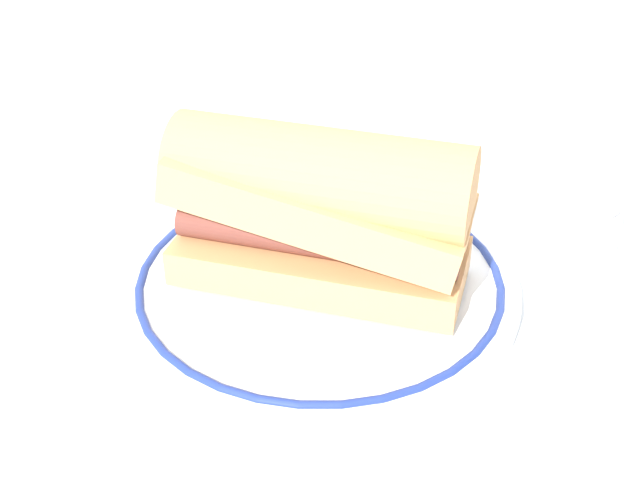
{
  "coord_description": "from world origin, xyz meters",
  "views": [
    {
      "loc": [
        0.17,
        -0.49,
        0.37
      ],
      "look_at": [
        0.03,
        -0.02,
        0.04
      ],
      "focal_mm": 48.54,
      "sensor_mm": 36.0,
      "label": 1
    }
  ],
  "objects": [
    {
      "name": "ground_plane",
      "position": [
        0.0,
        0.0,
        0.0
      ],
      "size": [
        1.5,
        1.5,
        0.0
      ],
      "primitive_type": "plane",
      "color": "silver"
    },
    {
      "name": "plate",
      "position": [
        0.03,
        -0.02,
        0.01
      ],
      "size": [
        0.28,
        0.28,
        0.01
      ],
      "color": "white",
      "rests_on": "ground_plane"
    },
    {
      "name": "sausage_sandwich",
      "position": [
        0.03,
        -0.02,
        0.07
      ],
      "size": [
        0.2,
        0.08,
        0.11
      ],
      "rotation": [
        0.0,
        0.0,
        0.02
      ],
      "color": "tan",
      "rests_on": "plate"
    },
    {
      "name": "salt_shaker",
      "position": [
        0.21,
        0.07,
        0.04
      ],
      "size": [
        0.03,
        0.03,
        0.07
      ],
      "color": "white",
      "rests_on": "ground_plane"
    }
  ]
}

